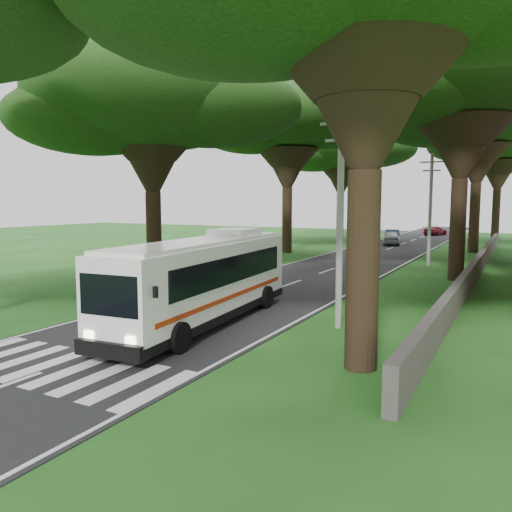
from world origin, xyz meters
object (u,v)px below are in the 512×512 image
pole_mid (430,208)px  pedestrian (158,268)px  pole_near (340,214)px  distant_car_a (392,238)px  pole_far (461,206)px  coach_bus (205,279)px  distant_car_c (435,231)px  distant_car_b (392,236)px

pole_mid → pedestrian: size_ratio=4.48×
pole_near → distant_car_a: size_ratio=1.86×
pole_far → pole_near: bearing=-90.0°
pole_near → pole_far: same height
pole_near → coach_bus: size_ratio=0.72×
pole_mid → distant_car_a: pole_mid is taller
pole_near → pole_far: bearing=90.0°
pole_far → pedestrian: 37.53m
distant_car_a → distant_car_c: bearing=-105.6°
coach_bus → distant_car_b: (-2.52, 42.18, -1.00)m
pole_mid → distant_car_c: (-4.57, 34.40, -3.54)m
pole_near → distant_car_c: 54.70m
distant_car_b → pole_mid: bearing=-88.7°
pole_near → pedestrian: size_ratio=4.48×
pole_mid → distant_car_a: (-6.30, 16.30, -3.42)m
pedestrian → distant_car_c: bearing=-19.9°
distant_car_c → pole_near: bearing=113.8°
pedestrian → pole_near: bearing=-122.2°
distant_car_c → pole_far: bearing=126.6°
coach_bus → distant_car_c: coach_bus is taller
distant_car_b → pedestrian: (-4.88, -35.82, 0.17)m
coach_bus → distant_car_b: size_ratio=2.62×
pole_far → distant_car_c: size_ratio=1.90×
pole_near → distant_car_a: (-6.30, 36.30, -3.42)m
distant_car_c → distant_car_a: bearing=103.5°
distant_car_b → distant_car_c: distant_car_b is taller
distant_car_c → pedestrian: 50.34m
pole_near → distant_car_c: (-4.57, 54.40, -3.54)m
pole_near → pole_mid: bearing=90.0°
pole_mid → distant_car_b: size_ratio=1.90×
coach_bus → pedestrian: coach_bus is taller
coach_bus → pedestrian: (-7.40, 6.36, -0.84)m
pole_near → distant_car_c: pole_near is taller
pole_far → distant_car_b: (-7.22, 0.45, -3.46)m
distant_car_a → distant_car_c: 18.18m
pedestrian → pole_far: bearing=-30.1°
distant_car_c → pedestrian: size_ratio=2.36×
pole_far → distant_car_b: 8.02m
coach_bus → distant_car_a: 38.08m
pole_mid → pole_far: size_ratio=1.00×
pole_near → distant_car_b: 41.23m
pole_near → distant_car_b: pole_near is taller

